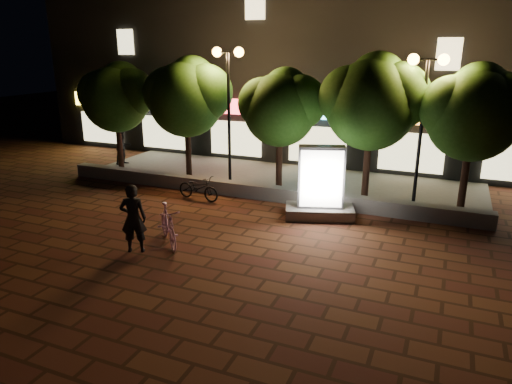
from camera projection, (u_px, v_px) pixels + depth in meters
The scene contains 16 objects.
ground at pixel (198, 236), 13.46m from camera, with size 80.00×80.00×0.00m, color #522D19.
retaining_wall at pixel (253, 191), 16.90m from camera, with size 16.00×0.45×0.50m, color slate.
sidewalk at pixel (277, 179), 19.16m from camera, with size 16.00×5.00×0.08m, color slate.
building_block at pixel (323, 53), 23.40m from camera, with size 28.00×8.12×11.30m.
tree_far_left at pixel (117, 95), 19.87m from camera, with size 3.36×2.80×4.63m.
tree_left at pixel (188, 95), 18.52m from camera, with size 3.60×3.00×4.89m.
tree_mid at pixel (282, 105), 17.10m from camera, with size 3.24×2.70×4.50m.
tree_right at pixel (373, 99), 15.77m from camera, with size 3.72×3.10×5.07m.
tree_far_right at pixel (476, 110), 14.64m from camera, with size 3.48×2.90×4.76m.
street_lamp_left at pixel (228, 81), 17.39m from camera, with size 1.26×0.36×5.18m.
street_lamp_right at pixel (425, 92), 14.83m from camera, with size 1.26×0.36×4.98m.
ad_kiosk at pixel (320, 189), 14.70m from camera, with size 2.39×1.70×2.34m.
scooter_pink at pixel (168, 225), 12.78m from camera, with size 0.52×1.86×1.12m, color #CF88BC.
rider at pixel (133, 218), 12.22m from camera, with size 0.68×0.45×1.88m, color black.
scooter_parked at pixel (198, 188), 16.59m from camera, with size 0.59×1.69×0.89m, color black.
pedestrian at pixel (123, 147), 21.24m from camera, with size 0.78×0.60×1.60m, color black.
Camera 1 is at (6.41, -10.83, 5.24)m, focal length 32.57 mm.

